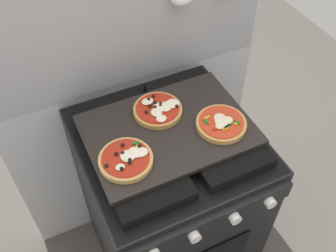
% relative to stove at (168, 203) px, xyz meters
% --- Properties ---
extents(ground_plane, '(4.00, 4.00, 0.00)m').
position_rel_stove_xyz_m(ground_plane, '(0.00, 0.00, -0.45)').
color(ground_plane, '#4C4742').
extents(kitchen_backsplash, '(1.10, 0.09, 1.55)m').
position_rel_stove_xyz_m(kitchen_backsplash, '(0.00, 0.34, 0.34)').
color(kitchen_backsplash, silver).
rests_on(kitchen_backsplash, ground_plane).
extents(stove, '(0.60, 0.64, 0.90)m').
position_rel_stove_xyz_m(stove, '(0.00, 0.00, 0.00)').
color(stove, black).
rests_on(stove, ground_plane).
extents(baking_tray, '(0.54, 0.38, 0.02)m').
position_rel_stove_xyz_m(baking_tray, '(0.00, 0.00, 0.46)').
color(baking_tray, black).
rests_on(baking_tray, stove).
extents(pizza_left, '(0.17, 0.17, 0.03)m').
position_rel_stove_xyz_m(pizza_left, '(-0.17, -0.07, 0.48)').
color(pizza_left, tan).
rests_on(pizza_left, baking_tray).
extents(pizza_right, '(0.17, 0.17, 0.03)m').
position_rel_stove_xyz_m(pizza_right, '(0.16, -0.07, 0.48)').
color(pizza_right, tan).
rests_on(pizza_right, baking_tray).
extents(pizza_center, '(0.17, 0.17, 0.03)m').
position_rel_stove_xyz_m(pizza_center, '(0.00, 0.08, 0.48)').
color(pizza_center, '#C18947').
rests_on(pizza_center, baking_tray).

